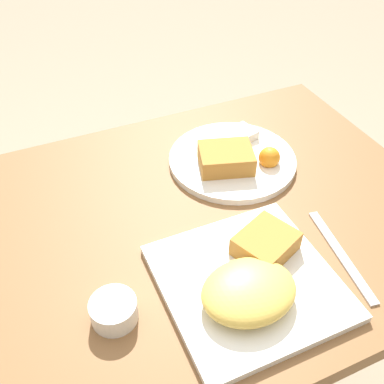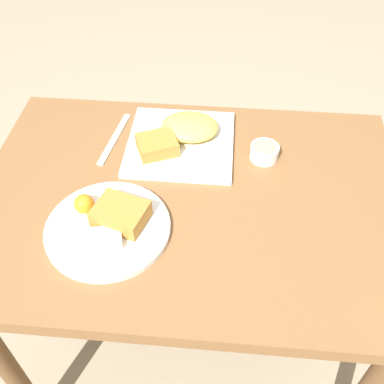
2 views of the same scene
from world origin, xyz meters
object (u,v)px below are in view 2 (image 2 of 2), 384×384
(butter_knife, at_px, (115,138))
(plate_oval_far, at_px, (108,225))
(plate_square_near, at_px, (181,137))
(sauce_ramekin, at_px, (264,152))

(butter_knife, bearing_deg, plate_oval_far, 18.18)
(plate_square_near, relative_size, plate_oval_far, 1.00)
(plate_square_near, bearing_deg, plate_oval_far, 67.21)
(plate_oval_far, distance_m, butter_knife, 0.30)
(plate_oval_far, height_order, butter_knife, plate_oval_far)
(plate_square_near, bearing_deg, sauce_ramekin, 170.53)
(plate_square_near, distance_m, plate_oval_far, 0.32)
(plate_oval_far, relative_size, butter_knife, 1.28)
(sauce_ramekin, distance_m, butter_knife, 0.39)
(plate_square_near, height_order, plate_oval_far, plate_square_near)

